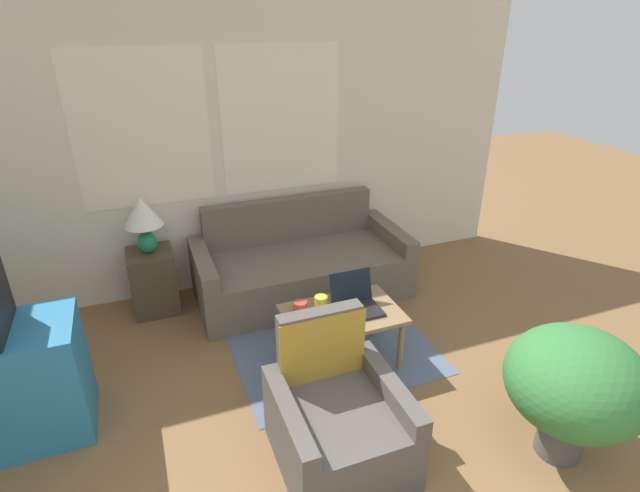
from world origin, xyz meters
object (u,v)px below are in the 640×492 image
(coffee_table, at_px, (342,319))
(cup_yellow, at_px, (310,329))
(cup_navy, at_px, (321,302))
(laptop, at_px, (356,302))
(cup_white, at_px, (300,306))
(table_lamp, at_px, (143,217))
(snack_bowl, at_px, (315,319))
(couch, at_px, (300,267))
(armchair, at_px, (337,420))
(potted_plant, at_px, (575,383))

(coffee_table, xyz_separation_m, cup_yellow, (-0.32, -0.18, 0.11))
(cup_navy, bearing_deg, coffee_table, -43.14)
(cup_navy, bearing_deg, laptop, -23.00)
(cup_white, bearing_deg, coffee_table, -26.39)
(table_lamp, xyz_separation_m, cup_navy, (1.13, -1.17, -0.40))
(cup_navy, bearing_deg, snack_bowl, -124.47)
(snack_bowl, bearing_deg, laptop, 10.36)
(couch, xyz_separation_m, armchair, (-0.43, -1.91, -0.00))
(table_lamp, distance_m, cup_navy, 1.68)
(couch, xyz_separation_m, cup_navy, (-0.18, -1.01, 0.24))
(snack_bowl, bearing_deg, couch, 76.07)
(cup_navy, height_order, snack_bowl, cup_navy)
(table_lamp, xyz_separation_m, coffee_table, (1.26, -1.29, -0.50))
(armchair, bearing_deg, snack_bowl, 79.57)
(coffee_table, height_order, snack_bowl, snack_bowl)
(armchair, bearing_deg, laptop, 58.82)
(laptop, bearing_deg, potted_plant, -58.24)
(cup_white, bearing_deg, table_lamp, 130.35)
(armchair, height_order, cup_white, armchair)
(couch, height_order, cup_white, couch)
(coffee_table, xyz_separation_m, snack_bowl, (-0.23, -0.05, 0.08))
(cup_navy, relative_size, cup_white, 0.98)
(armchair, relative_size, snack_bowl, 5.42)
(armchair, xyz_separation_m, cup_white, (0.09, 0.92, 0.23))
(snack_bowl, bearing_deg, cup_yellow, -122.31)
(laptop, bearing_deg, snack_bowl, -169.64)
(snack_bowl, height_order, potted_plant, potted_plant)
(armchair, bearing_deg, cup_yellow, 85.20)
(coffee_table, distance_m, cup_white, 0.32)
(laptop, xyz_separation_m, snack_bowl, (-0.35, -0.06, -0.03))
(laptop, distance_m, snack_bowl, 0.36)
(armchair, distance_m, coffee_table, 0.88)
(couch, relative_size, snack_bowl, 12.18)
(couch, relative_size, cup_navy, 19.90)
(cup_navy, bearing_deg, couch, 79.96)
(coffee_table, height_order, cup_white, cup_white)
(table_lamp, relative_size, snack_bowl, 3.11)
(armchair, distance_m, snack_bowl, 0.78)
(coffee_table, bearing_deg, cup_navy, 136.86)
(couch, xyz_separation_m, snack_bowl, (-0.29, -1.18, 0.22))
(couch, distance_m, laptop, 1.14)
(table_lamp, distance_m, snack_bowl, 1.74)
(cup_navy, distance_m, potted_plant, 1.72)
(couch, bearing_deg, coffee_table, -92.88)
(cup_navy, xyz_separation_m, snack_bowl, (-0.11, -0.16, -0.02))
(laptop, xyz_separation_m, cup_navy, (-0.24, 0.10, -0.01))
(cup_navy, height_order, cup_yellow, cup_yellow)
(cup_navy, relative_size, potted_plant, 0.12)
(armchair, distance_m, cup_navy, 0.96)
(snack_bowl, bearing_deg, potted_plant, -46.82)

